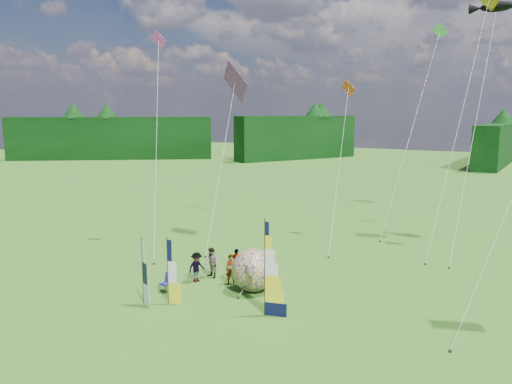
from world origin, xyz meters
The scene contains 17 objects.
ground centered at (0.00, 0.00, 0.00)m, with size 220.00×220.00×0.00m, color #40801E.
treeline_ring centered at (0.00, 0.00, 4.00)m, with size 210.00×210.00×8.00m, color #0D340F, non-canonical shape.
feather_banner_main centered at (0.15, 2.93, 2.20)m, with size 1.20×0.10×4.40m, color black, non-canonical shape.
side_banner_left centered at (-4.53, 1.59, 1.61)m, with size 0.90×0.10×3.22m, color yellow, non-canonical shape.
side_banner_far centered at (-5.54, 0.93, 1.59)m, with size 0.95×0.10×3.18m, color white, non-canonical shape.
bol_inflatable centered at (-2.01, 5.28, 1.12)m, with size 2.24×2.24×2.24m, color #060870.
spectator_a centered at (-3.55, 5.50, 0.83)m, with size 0.60×0.40×1.66m, color #66594C.
spectator_b centered at (-5.11, 5.80, 0.86)m, with size 0.84×0.41×1.73m, color #66594C.
spectator_c centered at (-5.39, 4.82, 0.83)m, with size 1.07×0.40×1.66m, color #66594C.
spectator_d centered at (-4.18, 6.93, 0.77)m, with size 0.91×0.37×1.55m, color #66594C.
camp_chair centered at (-5.78, 2.75, 0.48)m, with size 0.55×0.55×0.96m, color navy, non-canonical shape.
kite_whale centered at (5.93, 20.12, 9.12)m, with size 3.04×13.59×18.24m, color black, non-canonical shape.
kite_rainbow_delta centered at (-9.22, 12.43, 7.12)m, with size 8.08×12.77×14.25m, color red, non-canonical shape.
small_kite_red centered at (-2.10, 16.53, 6.08)m, with size 4.21×9.55×12.16m, color #F25221, non-canonical shape.
small_kite_orange centered at (5.17, 18.65, 9.02)m, with size 3.93×10.31×18.03m, color orange, non-canonical shape.
small_kite_pink centered at (-11.69, 8.57, 7.70)m, with size 6.35×7.62×15.40m, color #CE3B94, non-canonical shape.
small_kite_green centered at (0.86, 23.62, 8.48)m, with size 3.14×12.18×16.97m, color green, non-canonical shape.
Camera 1 is at (11.53, -15.68, 9.23)m, focal length 35.00 mm.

